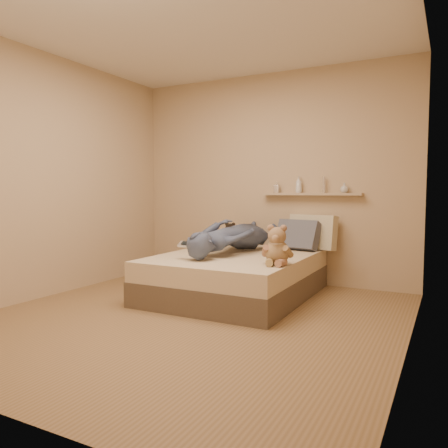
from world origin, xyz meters
The scene contains 10 objects.
room centered at (0.00, 0.00, 1.30)m, with size 3.80×3.80×3.80m.
bed centered at (0.00, 0.93, 0.22)m, with size 1.50×1.90×0.45m.
game_console centered at (-0.29, 0.38, 0.61)m, with size 0.18×0.10×0.06m.
teddy_bear centered at (0.63, 0.51, 0.61)m, with size 0.31×0.31×0.38m.
dark_plush centered at (-0.43, 1.66, 0.57)m, with size 0.19×0.19×0.29m.
pillow_cream centered at (0.60, 1.76, 0.65)m, with size 0.55×0.16×0.40m, color beige.
pillow_grey centered at (0.47, 1.62, 0.62)m, with size 0.50×0.14×0.34m, color slate.
person centered at (-0.11, 1.06, 0.64)m, with size 0.57×1.56×0.37m, color #46536E.
wall_shelf centered at (0.55, 1.84, 1.10)m, with size 1.20×0.12×0.03m, color tan.
shelf_bottles centered at (0.55, 1.84, 1.19)m, with size 0.92×0.12×0.20m.
Camera 1 is at (2.04, -3.27, 1.13)m, focal length 35.00 mm.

